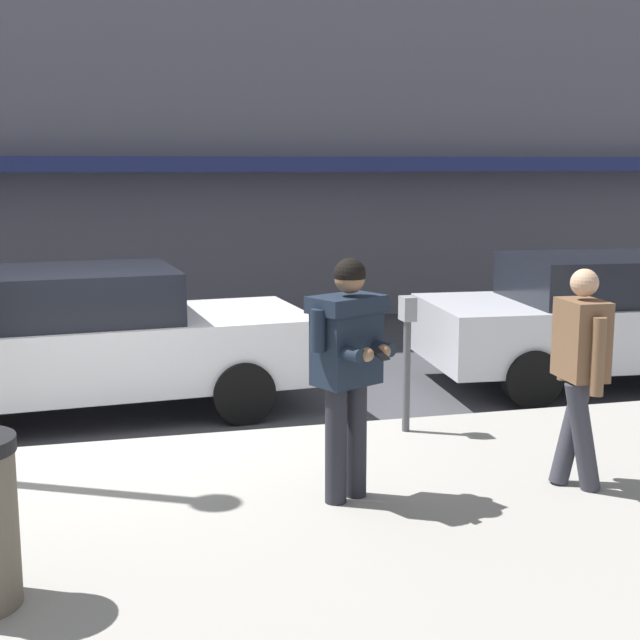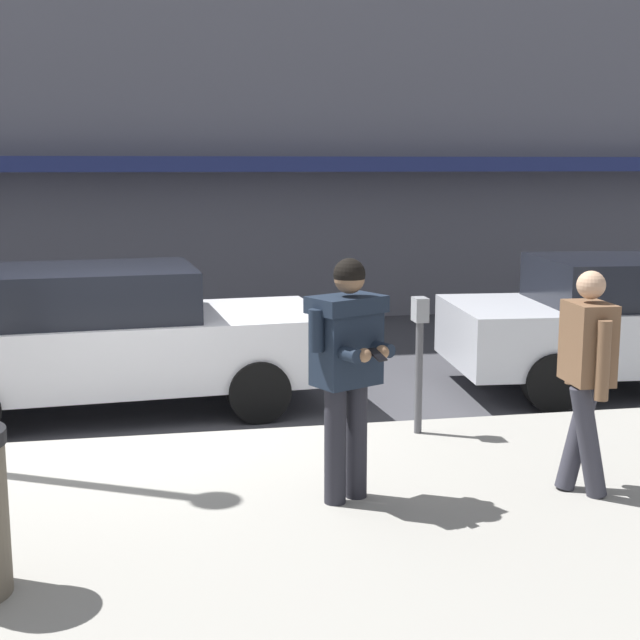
{
  "view_description": "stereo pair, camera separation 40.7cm",
  "coord_description": "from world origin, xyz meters",
  "px_view_note": "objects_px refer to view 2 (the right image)",
  "views": [
    {
      "loc": [
        -0.17,
        -8.16,
        2.6
      ],
      "look_at": [
        1.41,
        -2.04,
        1.49
      ],
      "focal_mm": 50.0,
      "sensor_mm": 36.0,
      "label": 1
    },
    {
      "loc": [
        0.22,
        -8.25,
        2.6
      ],
      "look_at": [
        1.41,
        -2.04,
        1.49
      ],
      "focal_mm": 50.0,
      "sensor_mm": 36.0,
      "label": 2
    }
  ],
  "objects_px": {
    "parked_sedan_mid": "(109,338)",
    "pedestrian_dark_coat": "(587,368)",
    "man_texting_on_phone": "(347,354)",
    "parked_sedan_far": "(640,322)",
    "parking_meter": "(419,345)"
  },
  "relations": [
    {
      "from": "man_texting_on_phone",
      "to": "pedestrian_dark_coat",
      "type": "relative_size",
      "value": 1.06
    },
    {
      "from": "parked_sedan_far",
      "to": "man_texting_on_phone",
      "type": "xyz_separation_m",
      "value": [
        -4.2,
        -3.18,
        0.46
      ]
    },
    {
      "from": "man_texting_on_phone",
      "to": "pedestrian_dark_coat",
      "type": "bearing_deg",
      "value": -5.91
    },
    {
      "from": "man_texting_on_phone",
      "to": "parked_sedan_far",
      "type": "bearing_deg",
      "value": 37.18
    },
    {
      "from": "parked_sedan_mid",
      "to": "parked_sedan_far",
      "type": "height_order",
      "value": "same"
    },
    {
      "from": "man_texting_on_phone",
      "to": "pedestrian_dark_coat",
      "type": "xyz_separation_m",
      "value": [
        1.78,
        -0.18,
        -0.14
      ]
    },
    {
      "from": "parked_sedan_far",
      "to": "man_texting_on_phone",
      "type": "bearing_deg",
      "value": -142.82
    },
    {
      "from": "parking_meter",
      "to": "man_texting_on_phone",
      "type": "bearing_deg",
      "value": -123.74
    },
    {
      "from": "parked_sedan_mid",
      "to": "parked_sedan_far",
      "type": "distance_m",
      "value": 6.03
    },
    {
      "from": "parked_sedan_far",
      "to": "parking_meter",
      "type": "xyz_separation_m",
      "value": [
        -3.18,
        -1.67,
        0.18
      ]
    },
    {
      "from": "man_texting_on_phone",
      "to": "parking_meter",
      "type": "xyz_separation_m",
      "value": [
        1.01,
        1.52,
        -0.28
      ]
    },
    {
      "from": "man_texting_on_phone",
      "to": "parking_meter",
      "type": "height_order",
      "value": "man_texting_on_phone"
    },
    {
      "from": "parked_sedan_far",
      "to": "parking_meter",
      "type": "height_order",
      "value": "parked_sedan_far"
    },
    {
      "from": "parked_sedan_mid",
      "to": "parked_sedan_far",
      "type": "relative_size",
      "value": 1.0
    },
    {
      "from": "parked_sedan_mid",
      "to": "pedestrian_dark_coat",
      "type": "height_order",
      "value": "pedestrian_dark_coat"
    }
  ]
}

